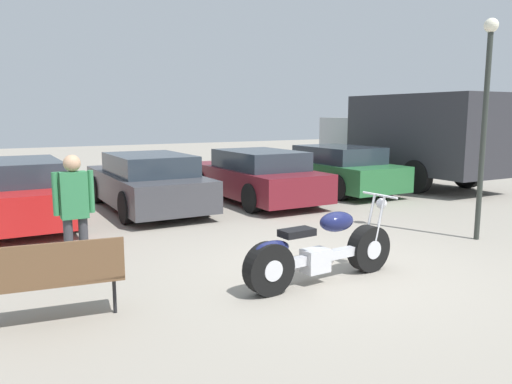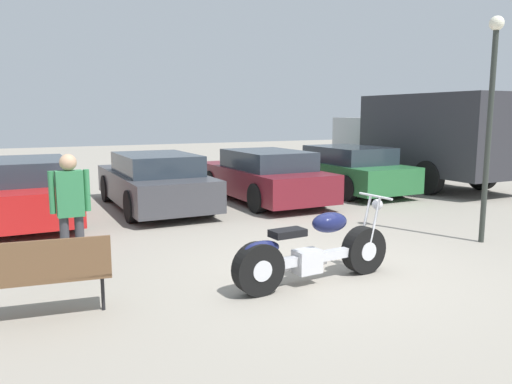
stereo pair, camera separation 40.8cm
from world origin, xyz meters
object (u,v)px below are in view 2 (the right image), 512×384
(parked_car_red, at_px, (25,190))
(parked_car_maroon, at_px, (263,176))
(motorcycle, at_px, (313,252))
(delivery_truck, at_px, (425,136))
(parked_car_green, at_px, (344,170))
(lamp_post, at_px, (491,103))
(parked_car_dark_grey, at_px, (154,182))
(park_bench, at_px, (40,271))
(person_standing, at_px, (70,204))

(parked_car_red, distance_m, parked_car_maroon, 5.43)
(motorcycle, xyz_separation_m, parked_car_red, (-3.16, 5.88, 0.21))
(parked_car_maroon, height_order, delivery_truck, delivery_truck)
(parked_car_green, distance_m, lamp_post, 6.02)
(parked_car_dark_grey, xyz_separation_m, parked_car_green, (5.43, 0.11, 0.00))
(parked_car_green, xyz_separation_m, park_bench, (-8.19, -5.84, -0.08))
(motorcycle, bearing_deg, parked_car_red, 118.24)
(parked_car_green, bearing_deg, delivery_truck, -3.97)
(parked_car_maroon, bearing_deg, parked_car_dark_grey, 175.26)
(parked_car_maroon, bearing_deg, lamp_post, -74.53)
(parked_car_red, height_order, delivery_truck, delivery_truck)
(motorcycle, relative_size, delivery_truck, 0.39)
(parked_car_green, distance_m, person_standing, 8.88)
(parked_car_dark_grey, xyz_separation_m, person_standing, (-2.28, -4.30, 0.35))
(motorcycle, xyz_separation_m, parked_car_green, (4.98, 6.13, 0.21))
(parked_car_green, bearing_deg, lamp_post, -102.49)
(lamp_post, bearing_deg, parked_car_dark_grey, 127.12)
(parked_car_red, bearing_deg, parked_car_green, 1.73)
(parked_car_green, bearing_deg, parked_car_red, -178.27)
(parked_car_dark_grey, xyz_separation_m, parked_car_maroon, (2.71, -0.23, 0.00))
(parked_car_red, xyz_separation_m, person_standing, (0.44, -4.16, 0.35))
(motorcycle, distance_m, parked_car_maroon, 6.22)
(parked_car_dark_grey, distance_m, delivery_truck, 8.25)
(parked_car_red, xyz_separation_m, park_bench, (-0.05, -5.60, -0.08))
(parked_car_dark_grey, xyz_separation_m, park_bench, (-2.76, -5.73, -0.08))
(parked_car_green, distance_m, delivery_truck, 2.92)
(motorcycle, xyz_separation_m, park_bench, (-3.20, 0.28, 0.13))
(motorcycle, xyz_separation_m, person_standing, (-2.72, 1.71, 0.56))
(person_standing, bearing_deg, park_bench, -108.65)
(lamp_post, height_order, person_standing, lamp_post)
(lamp_post, bearing_deg, parked_car_maroon, 105.47)
(parked_car_dark_grey, distance_m, park_bench, 6.36)
(park_bench, distance_m, lamp_post, 7.17)
(motorcycle, xyz_separation_m, lamp_post, (3.74, 0.49, 1.92))
(parked_car_maroon, xyz_separation_m, delivery_truck, (5.49, 0.14, 0.88))
(parked_car_green, relative_size, park_bench, 2.99)
(motorcycle, distance_m, delivery_truck, 9.83)
(parked_car_green, height_order, person_standing, person_standing)
(parked_car_red, bearing_deg, delivery_truck, 0.28)
(motorcycle, distance_m, person_standing, 3.26)
(motorcycle, bearing_deg, person_standing, 147.77)
(parked_car_maroon, height_order, person_standing, person_standing)
(delivery_truck, bearing_deg, lamp_post, -126.48)
(motorcycle, xyz_separation_m, delivery_truck, (7.76, 5.93, 1.09))
(motorcycle, distance_m, parked_car_dark_grey, 6.03)
(parked_car_red, relative_size, lamp_post, 1.19)
(parked_car_red, relative_size, person_standing, 2.68)
(parked_car_maroon, bearing_deg, park_bench, -134.83)
(parked_car_dark_grey, relative_size, parked_car_green, 1.00)
(parked_car_green, height_order, park_bench, parked_car_green)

